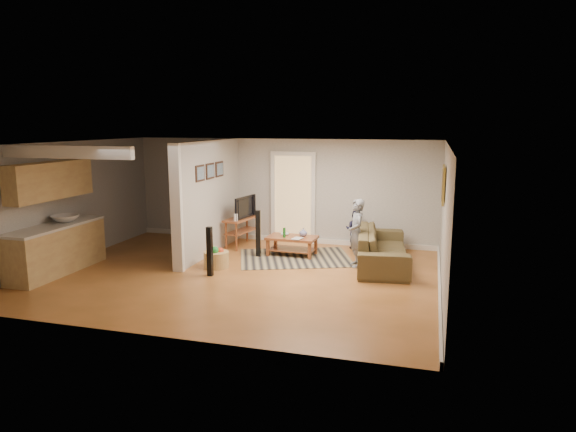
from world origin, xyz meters
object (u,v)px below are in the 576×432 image
object	(u,v)px
child	(356,266)
toddler	(354,248)
coffee_table	(293,241)
sofa	(382,265)
toy_basket	(216,258)
speaker_right	(258,234)
tv_console	(242,220)
speaker_left	(210,251)

from	to	relation	value
child	toddler	distance (m)	1.51
coffee_table	sofa	bearing A→B (deg)	-7.68
sofa	toy_basket	world-z (taller)	toy_basket
coffee_table	toy_basket	size ratio (longest dim) A/B	2.18
sofa	toddler	xyz separation A→B (m)	(-0.76, 1.25, 0.00)
speaker_right	toy_basket	size ratio (longest dim) A/B	2.03
coffee_table	speaker_right	world-z (taller)	speaker_right
tv_console	toy_basket	bearing A→B (deg)	-75.79
tv_console	speaker_left	xyz separation A→B (m)	(0.26, -2.39, -0.15)
speaker_left	speaker_right	distance (m)	1.65
speaker_left	speaker_right	size ratio (longest dim) A/B	0.93
sofa	child	world-z (taller)	child
toddler	speaker_left	bearing A→B (deg)	60.23
coffee_table	child	bearing A→B (deg)	-19.16
coffee_table	speaker_left	bearing A→B (deg)	-120.04
coffee_table	toddler	size ratio (longest dim) A/B	1.24
toy_basket	child	size ratio (longest dim) A/B	0.36
sofa	speaker_left	world-z (taller)	speaker_left
speaker_right	toy_basket	distance (m)	1.22
toddler	speaker_right	bearing A→B (deg)	43.25
toy_basket	toddler	size ratio (longest dim) A/B	0.57
speaker_left	child	world-z (taller)	speaker_left
speaker_right	child	bearing A→B (deg)	-15.31
sofa	speaker_left	size ratio (longest dim) A/B	2.63
speaker_left	speaker_right	world-z (taller)	speaker_right
tv_console	toddler	bearing A→B (deg)	21.02
coffee_table	toy_basket	distance (m)	1.84
speaker_right	child	world-z (taller)	speaker_right
coffee_table	tv_console	xyz separation A→B (m)	(-1.37, 0.47, 0.30)
sofa	coffee_table	xyz separation A→B (m)	(-1.97, 0.27, 0.33)
tv_console	speaker_left	distance (m)	2.41
tv_console	coffee_table	bearing A→B (deg)	-9.29
tv_console	toy_basket	distance (m)	1.89
coffee_table	child	xyz separation A→B (m)	(1.47, -0.51, -0.33)
coffee_table	tv_console	size ratio (longest dim) A/B	0.96
speaker_right	toddler	distance (m)	2.36
tv_console	child	xyz separation A→B (m)	(2.83, -0.98, -0.63)
speaker_right	child	size ratio (longest dim) A/B	0.74
speaker_right	child	xyz separation A→B (m)	(2.16, -0.19, -0.51)
coffee_table	toddler	xyz separation A→B (m)	(1.21, 0.98, -0.33)
sofa	speaker_left	distance (m)	3.53
tv_console	speaker_left	size ratio (longest dim) A/B	1.21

